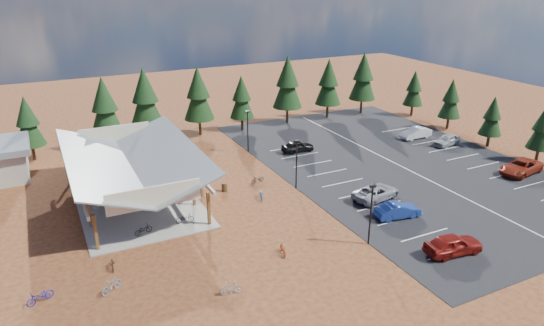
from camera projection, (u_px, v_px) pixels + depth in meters
The scene contains 44 objects.
ground at pixel (259, 206), 45.20m from camera, with size 140.00×140.00×0.00m, color #572317.
asphalt_lot at pixel (395, 163), 55.34m from camera, with size 27.00×44.00×0.04m, color black.
concrete_pad at pixel (135, 197), 46.89m from camera, with size 10.60×18.60×0.10m, color gray.
bike_pavilion at pixel (131, 161), 45.52m from camera, with size 11.65×19.40×4.97m.
lamp_post_0 at pixel (371, 210), 37.84m from camera, with size 0.50×0.25×5.14m.
lamp_post_1 at pixel (296, 161), 47.85m from camera, with size 0.50×0.25×5.14m.
lamp_post_2 at pixel (248, 128), 57.86m from camera, with size 0.50×0.25×5.14m.
trash_bin_0 at pixel (200, 192), 47.07m from camera, with size 0.60×0.60×0.90m, color #4E361C.
trash_bin_1 at pixel (224, 187), 48.14m from camera, with size 0.60×0.60×0.90m, color #4E361C.
pine_1 at pixel (28, 122), 54.68m from camera, with size 3.26×3.26×7.61m.
pine_2 at pixel (105, 107), 57.14m from camera, with size 3.94×3.94×9.17m.
pine_3 at pixel (145, 98), 59.88m from camera, with size 4.16×4.16×9.70m.
pine_4 at pixel (198, 94), 63.11m from camera, with size 3.96×3.96×9.22m.
pine_5 at pixel (242, 97), 65.38m from camera, with size 3.29×3.29×7.67m.
pine_6 at pixel (288, 82), 68.24m from camera, with size 4.18×4.18×9.74m.
pine_7 at pixel (328, 82), 70.99m from camera, with size 3.79×3.79×8.84m.
pine_8 at pixel (363, 76), 73.24m from camera, with size 4.03×4.03×9.39m.
pine_10 at pixel (543, 127), 54.39m from camera, with size 2.90×2.90×6.76m.
pine_11 at pixel (492, 116), 59.45m from camera, with size 2.76×2.76×6.42m.
pine_12 at pixel (451, 99), 66.20m from camera, with size 3.02×3.02×7.03m.
pine_13 at pixel (414, 88), 72.52m from camera, with size 2.97×2.97×6.92m.
bike_0 at pixel (143, 230), 40.01m from camera, with size 0.55×1.57×0.82m, color black.
bike_1 at pixel (101, 203), 44.40m from camera, with size 0.45×1.60×0.96m, color gray.
bike_2 at pixel (110, 185), 48.38m from camera, with size 0.61×1.76×0.92m, color #21489A.
bike_3 at pixel (99, 181), 49.13m from camera, with size 0.46×1.61×0.97m, color maroon.
bike_4 at pixel (185, 218), 41.84m from camera, with size 0.55×1.57×0.82m, color black.
bike_5 at pixel (163, 201), 44.78m from camera, with size 0.50×1.77×1.06m, color gray.
bike_6 at pixel (166, 182), 49.05m from camera, with size 0.56×1.60×0.84m, color #252B97.
bike_7 at pixel (138, 172), 51.31m from camera, with size 0.46×1.63×0.98m, color maroon.
bike_8 at pixel (113, 264), 35.48m from camera, with size 0.53×1.51×0.79m, color black.
bike_9 at pixel (112, 285), 32.83m from camera, with size 0.48×1.72×1.03m, color gray.
bike_10 at pixel (40, 296), 31.78m from camera, with size 0.64×1.83×0.96m, color #151690.
bike_11 at pixel (283, 249), 37.32m from camera, with size 0.42×1.47×0.89m, color maroon.
bike_13 at pixel (231, 288), 32.59m from camera, with size 0.46×1.64×0.99m, color gray.
bike_14 at pixel (261, 195), 46.45m from camera, with size 0.62×1.77×0.93m, color #1D5697.
bike_15 at pixel (190, 187), 47.92m from camera, with size 0.48×1.71×1.03m, color maroon.
bike_16 at pixel (258, 179), 50.04m from camera, with size 0.56×1.59×0.84m, color black.
car_0 at pixel (453, 244), 37.22m from camera, with size 1.88×4.67×1.59m, color maroon.
car_1 at pixel (398, 210), 42.77m from camera, with size 1.45×4.17×1.37m, color navy.
car_2 at pixel (376, 192), 46.29m from camera, with size 2.33×5.05×1.40m, color #9B9DA3.
car_4 at pixel (298, 146), 58.65m from camera, with size 1.60×3.98×1.36m, color black.
car_6 at pixel (521, 167), 52.18m from camera, with size 2.52×5.47×1.52m, color maroon.
car_8 at pixel (447, 140), 60.86m from camera, with size 1.62×4.02×1.37m, color #A9ADB1.
car_9 at pixel (416, 133), 63.49m from camera, with size 1.51×4.34×1.43m, color white.
Camera 1 is at (-16.96, -36.93, 20.23)m, focal length 32.00 mm.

